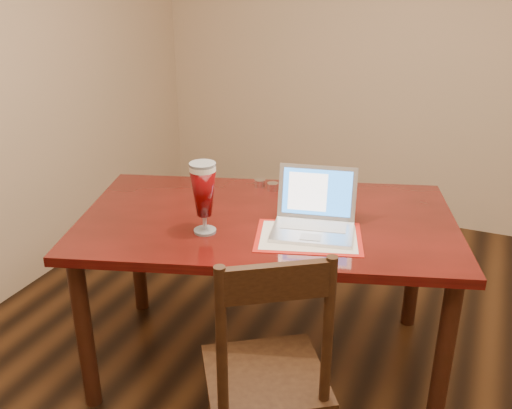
% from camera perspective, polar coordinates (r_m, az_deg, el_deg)
% --- Properties ---
extents(room_shell, '(4.51, 5.01, 2.71)m').
position_cam_1_polar(room_shell, '(1.94, 11.94, 16.85)').
color(room_shell, tan).
rests_on(room_shell, ground).
extents(dining_table, '(1.99, 1.48, 1.16)m').
position_cam_1_polar(dining_table, '(2.75, 1.06, -2.99)').
color(dining_table, '#4D0C0A').
rests_on(dining_table, ground).
extents(dining_chair, '(0.62, 0.61, 1.08)m').
position_cam_1_polar(dining_chair, '(2.27, 1.12, -16.79)').
color(dining_chair, '#331D0E').
rests_on(dining_chair, ground).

